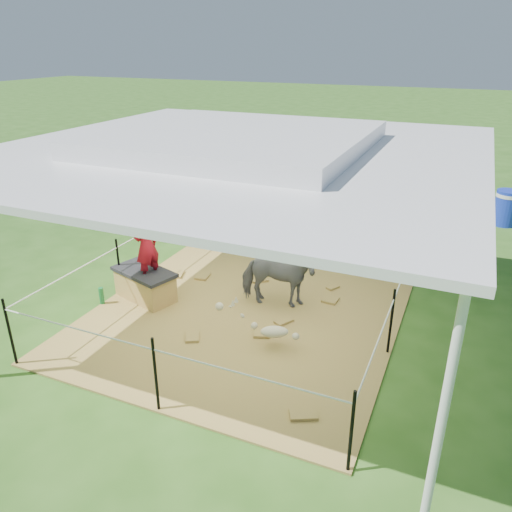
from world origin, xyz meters
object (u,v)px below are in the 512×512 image
at_px(straw_bale, 145,286).
at_px(foal, 274,330).
at_px(woman, 146,240).
at_px(trash_barrel, 506,208).
at_px(pony, 277,277).
at_px(green_bottle, 101,296).
at_px(picnic_table_near, 430,182).
at_px(distant_person, 448,181).

relative_size(straw_bale, foal, 1.04).
relative_size(woman, trash_barrel, 1.47).
xyz_separation_m(pony, trash_barrel, (3.44, 5.84, -0.13)).
bearing_deg(green_bottle, woman, 34.70).
bearing_deg(woman, pony, 124.64).
height_order(green_bottle, picnic_table_near, picnic_table_near).
height_order(trash_barrel, picnic_table_near, trash_barrel).
height_order(straw_bale, trash_barrel, trash_barrel).
bearing_deg(green_bottle, trash_barrel, 48.59).
xyz_separation_m(trash_barrel, picnic_table_near, (-1.89, 2.10, -0.08)).
distance_m(foal, trash_barrel, 7.60).
height_order(woman, green_bottle, woman).
height_order(pony, trash_barrel, pony).
bearing_deg(distant_person, trash_barrel, 108.00).
distance_m(straw_bale, picnic_table_near, 9.31).
xyz_separation_m(picnic_table_near, distant_person, (0.48, -0.55, 0.22)).
bearing_deg(straw_bale, distant_person, 62.66).
relative_size(pony, picnic_table_near, 0.77).
relative_size(straw_bale, green_bottle, 3.60).
distance_m(woman, distant_person, 8.99).
xyz_separation_m(woman, pony, (2.01, 0.62, -0.55)).
xyz_separation_m(foal, trash_barrel, (3.05, 6.96, 0.11)).
xyz_separation_m(woman, green_bottle, (-0.65, -0.45, -0.92)).
xyz_separation_m(foal, picnic_table_near, (1.16, 9.06, 0.03)).
xyz_separation_m(straw_bale, distant_person, (4.14, 8.01, 0.29)).
height_order(green_bottle, foal, foal).
distance_m(straw_bale, distant_person, 9.02).
bearing_deg(picnic_table_near, straw_bale, -139.72).
xyz_separation_m(pony, foal, (0.39, -1.12, -0.24)).
distance_m(straw_bale, pony, 2.21).
bearing_deg(pony, woman, 95.88).
relative_size(foal, trash_barrel, 1.19).
bearing_deg(trash_barrel, foal, -113.67).
relative_size(foal, distant_person, 0.90).
relative_size(pony, foal, 1.24).
relative_size(woman, green_bottle, 4.32).
bearing_deg(distant_person, foal, 54.66).
bearing_deg(pony, straw_bale, 95.10).
bearing_deg(pony, green_bottle, 100.62).
height_order(green_bottle, trash_barrel, trash_barrel).
bearing_deg(green_bottle, pony, 22.01).
xyz_separation_m(woman, distant_person, (4.04, 8.01, -0.55)).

